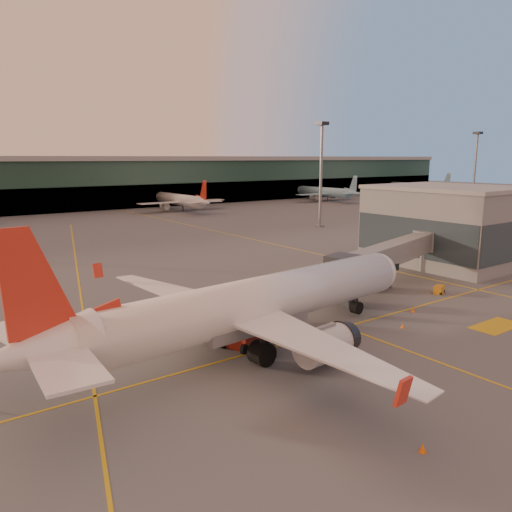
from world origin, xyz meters
TOP-DOWN VIEW (x-y plane):
  - ground at (0.00, 0.00)m, footprint 600.00×600.00m
  - taxi_markings at (-7.32, 44.49)m, footprint 100.12×173.00m
  - terminal at (0.00, 141.79)m, footprint 400.00×20.00m
  - gate_building at (41.93, 17.93)m, footprint 18.40×22.40m
  - mast_east_near at (55.00, 62.00)m, footprint 2.40×2.40m
  - mast_east_far at (130.00, 66.00)m, footprint 2.40×2.40m
  - distant_aircraft_row at (10.83, 118.00)m, footprint 350.00×34.00m
  - main_airplane at (-6.67, 5.39)m, footprint 42.91×38.72m
  - jet_bridge at (22.98, 13.01)m, footprint 28.83×10.67m
  - catering_truck at (-6.24, 6.72)m, footprint 6.28×4.10m
  - gpu_cart at (24.21, 6.99)m, footprint 1.99×1.55m
  - pushback_tug at (19.10, 13.09)m, footprint 3.13×1.88m
  - cone_nose at (14.98, 4.06)m, footprint 0.48×0.48m
  - cone_wing_right at (-7.38, -13.37)m, footprint 0.44×0.44m
  - cone_wing_left at (-6.77, 22.10)m, footprint 0.49×0.49m
  - cone_fwd at (9.66, 1.30)m, footprint 0.41×0.41m

SIDE VIEW (x-z plane):
  - ground at x=0.00m, z-range 0.00..0.00m
  - distant_aircraft_row at x=10.83m, z-range -6.50..6.50m
  - taxi_markings at x=-7.32m, z-range 0.00..0.01m
  - cone_fwd at x=9.66m, z-range -0.01..0.51m
  - cone_wing_right at x=-7.38m, z-range -0.01..0.55m
  - cone_nose at x=14.98m, z-range -0.01..0.59m
  - cone_wing_left at x=-6.77m, z-range -0.01..0.61m
  - gpu_cart at x=24.21m, z-range -0.01..1.01m
  - pushback_tug at x=19.10m, z-range -0.14..1.40m
  - catering_truck at x=-6.24m, z-range 0.31..4.81m
  - main_airplane at x=-6.67m, z-range -2.27..10.68m
  - jet_bridge at x=22.98m, z-range 1.30..7.54m
  - gate_building at x=41.93m, z-range -0.01..12.59m
  - terminal at x=0.00m, z-range -0.04..17.56m
  - mast_east_near at x=55.00m, z-range 2.06..27.66m
  - mast_east_far at x=130.00m, z-range 2.06..27.66m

